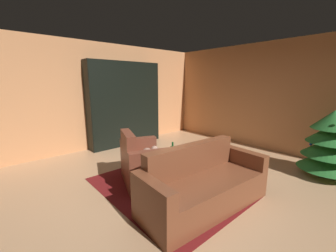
{
  "coord_description": "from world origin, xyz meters",
  "views": [
    {
      "loc": [
        2.33,
        -2.29,
        1.74
      ],
      "look_at": [
        -0.44,
        0.14,
        0.96
      ],
      "focal_mm": 22.63,
      "sensor_mm": 36.0,
      "label": 1
    }
  ],
  "objects_px": {
    "bookshelf_unit": "(129,104)",
    "couch_red": "(203,186)",
    "bottle_on_table": "(173,152)",
    "decorated_tree": "(330,144)",
    "book_stack_on_table": "(163,158)",
    "coffee_table": "(161,162)",
    "armchair_red": "(142,165)"
  },
  "relations": [
    {
      "from": "armchair_red",
      "to": "decorated_tree",
      "type": "bearing_deg",
      "value": 53.07
    },
    {
      "from": "bookshelf_unit",
      "to": "couch_red",
      "type": "distance_m",
      "value": 3.59
    },
    {
      "from": "decorated_tree",
      "to": "bottle_on_table",
      "type": "bearing_deg",
      "value": -124.02
    },
    {
      "from": "bookshelf_unit",
      "to": "armchair_red",
      "type": "bearing_deg",
      "value": -26.8
    },
    {
      "from": "bottle_on_table",
      "to": "bookshelf_unit",
      "type": "bearing_deg",
      "value": 163.01
    },
    {
      "from": "decorated_tree",
      "to": "coffee_table",
      "type": "bearing_deg",
      "value": -123.98
    },
    {
      "from": "couch_red",
      "to": "bottle_on_table",
      "type": "xyz_separation_m",
      "value": [
        -0.71,
        0.06,
        0.3
      ]
    },
    {
      "from": "decorated_tree",
      "to": "bookshelf_unit",
      "type": "bearing_deg",
      "value": -159.72
    },
    {
      "from": "book_stack_on_table",
      "to": "bottle_on_table",
      "type": "bearing_deg",
      "value": 66.43
    },
    {
      "from": "coffee_table",
      "to": "armchair_red",
      "type": "bearing_deg",
      "value": -154.36
    },
    {
      "from": "book_stack_on_table",
      "to": "bookshelf_unit",
      "type": "bearing_deg",
      "value": 159.47
    },
    {
      "from": "armchair_red",
      "to": "bottle_on_table",
      "type": "relative_size",
      "value": 3.89
    },
    {
      "from": "bottle_on_table",
      "to": "couch_red",
      "type": "bearing_deg",
      "value": -4.99
    },
    {
      "from": "armchair_red",
      "to": "decorated_tree",
      "type": "height_order",
      "value": "decorated_tree"
    },
    {
      "from": "bookshelf_unit",
      "to": "coffee_table",
      "type": "bearing_deg",
      "value": -21.05
    },
    {
      "from": "armchair_red",
      "to": "book_stack_on_table",
      "type": "height_order",
      "value": "armchair_red"
    },
    {
      "from": "armchair_red",
      "to": "book_stack_on_table",
      "type": "distance_m",
      "value": 0.43
    },
    {
      "from": "book_stack_on_table",
      "to": "bottle_on_table",
      "type": "distance_m",
      "value": 0.19
    },
    {
      "from": "bottle_on_table",
      "to": "coffee_table",
      "type": "bearing_deg",
      "value": -123.34
    },
    {
      "from": "bookshelf_unit",
      "to": "armchair_red",
      "type": "height_order",
      "value": "bookshelf_unit"
    },
    {
      "from": "book_stack_on_table",
      "to": "armchair_red",
      "type": "bearing_deg",
      "value": -155.63
    },
    {
      "from": "armchair_red",
      "to": "coffee_table",
      "type": "bearing_deg",
      "value": 25.64
    },
    {
      "from": "couch_red",
      "to": "coffee_table",
      "type": "xyz_separation_m",
      "value": [
        -0.82,
        -0.11,
        0.14
      ]
    },
    {
      "from": "bottle_on_table",
      "to": "decorated_tree",
      "type": "bearing_deg",
      "value": 55.98
    },
    {
      "from": "armchair_red",
      "to": "coffee_table",
      "type": "xyz_separation_m",
      "value": [
        0.31,
        0.15,
        0.1
      ]
    },
    {
      "from": "book_stack_on_table",
      "to": "couch_red",
      "type": "bearing_deg",
      "value": 7.04
    },
    {
      "from": "coffee_table",
      "to": "book_stack_on_table",
      "type": "relative_size",
      "value": 3.21
    },
    {
      "from": "armchair_red",
      "to": "bottle_on_table",
      "type": "xyz_separation_m",
      "value": [
        0.42,
        0.32,
        0.26
      ]
    },
    {
      "from": "armchair_red",
      "to": "coffee_table",
      "type": "relative_size",
      "value": 1.54
    },
    {
      "from": "bookshelf_unit",
      "to": "couch_red",
      "type": "height_order",
      "value": "bookshelf_unit"
    },
    {
      "from": "book_stack_on_table",
      "to": "bottle_on_table",
      "type": "relative_size",
      "value": 0.79
    },
    {
      "from": "bookshelf_unit",
      "to": "decorated_tree",
      "type": "distance_m",
      "value": 4.6
    }
  ]
}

